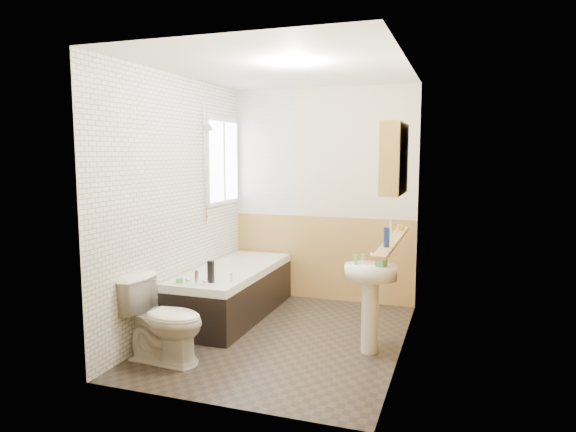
# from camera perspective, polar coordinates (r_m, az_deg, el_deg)

# --- Properties ---
(floor) EXTENTS (2.80, 2.80, 0.00)m
(floor) POSITION_cam_1_polar(r_m,az_deg,el_deg) (5.02, -0.57, -13.34)
(floor) COLOR black
(floor) RESTS_ON ground
(ceiling) EXTENTS (2.80, 2.80, 0.00)m
(ceiling) POSITION_cam_1_polar(r_m,az_deg,el_deg) (4.77, -0.61, 16.11)
(ceiling) COLOR white
(ceiling) RESTS_ON ground
(wall_back) EXTENTS (2.20, 0.02, 2.50)m
(wall_back) POSITION_cam_1_polar(r_m,az_deg,el_deg) (6.08, 3.86, 2.30)
(wall_back) COLOR beige
(wall_back) RESTS_ON ground
(wall_front) EXTENTS (2.20, 0.02, 2.50)m
(wall_front) POSITION_cam_1_polar(r_m,az_deg,el_deg) (3.45, -8.44, -1.33)
(wall_front) COLOR beige
(wall_front) RESTS_ON ground
(wall_left) EXTENTS (0.02, 2.80, 2.50)m
(wall_left) POSITION_cam_1_polar(r_m,az_deg,el_deg) (5.21, -12.18, 1.38)
(wall_left) COLOR beige
(wall_left) RESTS_ON ground
(wall_right) EXTENTS (0.02, 2.80, 2.50)m
(wall_right) POSITION_cam_1_polar(r_m,az_deg,el_deg) (4.49, 12.89, 0.49)
(wall_right) COLOR beige
(wall_right) RESTS_ON ground
(wainscot_right) EXTENTS (0.01, 2.80, 1.00)m
(wainscot_right) POSITION_cam_1_polar(r_m,az_deg,el_deg) (4.63, 12.36, -8.75)
(wainscot_right) COLOR tan
(wainscot_right) RESTS_ON wall_right
(wainscot_front) EXTENTS (2.20, 0.01, 1.00)m
(wainscot_front) POSITION_cam_1_polar(r_m,az_deg,el_deg) (3.65, -8.06, -13.02)
(wainscot_front) COLOR tan
(wainscot_front) RESTS_ON wall_front
(wainscot_back) EXTENTS (2.20, 0.01, 1.00)m
(wainscot_back) POSITION_cam_1_polar(r_m,az_deg,el_deg) (6.16, 3.75, -4.68)
(wainscot_back) COLOR tan
(wainscot_back) RESTS_ON wall_back
(tile_cladding_left) EXTENTS (0.01, 2.80, 2.50)m
(tile_cladding_left) POSITION_cam_1_polar(r_m,az_deg,el_deg) (5.20, -11.97, 1.38)
(tile_cladding_left) COLOR white
(tile_cladding_left) RESTS_ON wall_left
(tile_return_back) EXTENTS (0.75, 0.01, 1.50)m
(tile_return_back) POSITION_cam_1_polar(r_m,az_deg,el_deg) (6.26, -2.63, 7.03)
(tile_return_back) COLOR white
(tile_return_back) RESTS_ON wall_back
(window) EXTENTS (0.03, 0.79, 0.99)m
(window) POSITION_cam_1_polar(r_m,az_deg,el_deg) (6.00, -7.18, 6.03)
(window) COLOR white
(window) RESTS_ON wall_left
(bathtub) EXTENTS (0.70, 1.79, 0.67)m
(bathtub) POSITION_cam_1_polar(r_m,az_deg,el_deg) (5.61, -6.10, -8.21)
(bathtub) COLOR black
(bathtub) RESTS_ON floor
(shower_riser) EXTENTS (0.10, 0.08, 1.19)m
(shower_riser) POSITION_cam_1_polar(r_m,az_deg,el_deg) (5.57, -9.10, 6.58)
(shower_riser) COLOR silver
(shower_riser) RESTS_ON wall_left
(toilet) EXTENTS (0.75, 0.46, 0.71)m
(toilet) POSITION_cam_1_polar(r_m,az_deg,el_deg) (4.50, -13.66, -11.17)
(toilet) COLOR white
(toilet) RESTS_ON floor
(sink) EXTENTS (0.46, 0.37, 0.89)m
(sink) POSITION_cam_1_polar(r_m,az_deg,el_deg) (4.57, 9.13, -8.14)
(sink) COLOR white
(sink) RESTS_ON floor
(pine_shelf) EXTENTS (0.10, 1.54, 0.03)m
(pine_shelf) POSITION_cam_1_polar(r_m,az_deg,el_deg) (4.33, 11.60, -2.70)
(pine_shelf) COLOR tan
(pine_shelf) RESTS_ON wall_right
(medicine_cabinet) EXTENTS (0.17, 0.66, 0.60)m
(medicine_cabinet) POSITION_cam_1_polar(r_m,az_deg,el_deg) (4.42, 11.70, 6.27)
(medicine_cabinet) COLOR tan
(medicine_cabinet) RESTS_ON wall_right
(foam_can) EXTENTS (0.05, 0.05, 0.15)m
(foam_can) POSITION_cam_1_polar(r_m,az_deg,el_deg) (3.93, 10.90, -2.31)
(foam_can) COLOR navy
(foam_can) RESTS_ON pine_shelf
(green_bottle) EXTENTS (0.05, 0.05, 0.21)m
(green_bottle) POSITION_cam_1_polar(r_m,az_deg,el_deg) (4.13, 11.32, -1.44)
(green_bottle) COLOR silver
(green_bottle) RESTS_ON pine_shelf
(black_jar) EXTENTS (0.07, 0.07, 0.04)m
(black_jar) POSITION_cam_1_polar(r_m,az_deg,el_deg) (4.84, 12.41, -1.26)
(black_jar) COLOR orange
(black_jar) RESTS_ON pine_shelf
(soap_bottle) EXTENTS (0.13, 0.18, 0.08)m
(soap_bottle) POSITION_cam_1_polar(r_m,az_deg,el_deg) (4.46, 10.35, -5.05)
(soap_bottle) COLOR #388447
(soap_bottle) RESTS_ON sink
(clear_bottle) EXTENTS (0.03, 0.03, 0.09)m
(clear_bottle) POSITION_cam_1_polar(r_m,az_deg,el_deg) (4.49, 7.56, -4.84)
(clear_bottle) COLOR #59C647
(clear_bottle) RESTS_ON sink
(blue_gel) EXTENTS (0.06, 0.04, 0.21)m
(blue_gel) POSITION_cam_1_polar(r_m,az_deg,el_deg) (4.90, -8.57, -6.14)
(blue_gel) COLOR black
(blue_gel) RESTS_ON bathtub
(cream_jar) EXTENTS (0.08, 0.08, 0.04)m
(cream_jar) POSITION_cam_1_polar(r_m,az_deg,el_deg) (4.97, -11.94, -7.01)
(cream_jar) COLOR #59C647
(cream_jar) RESTS_ON bathtub
(orange_bottle) EXTENTS (0.03, 0.03, 0.08)m
(orange_bottle) POSITION_cam_1_polar(r_m,az_deg,el_deg) (4.94, -6.30, -6.76)
(orange_bottle) COLOR silver
(orange_bottle) RESTS_ON bathtub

